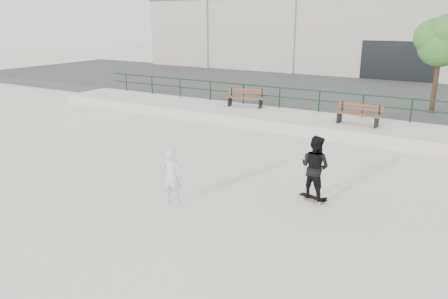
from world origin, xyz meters
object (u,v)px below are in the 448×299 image
Objects in this scene: bench_right at (359,114)px; skateboard at (313,198)px; standing_skater at (315,167)px; seated_skater at (172,176)px; tree at (442,39)px; bench_left at (246,98)px.

skateboard is (0.76, -7.33, -0.85)m from bench_right.
bench_right is 2.34× the size of skateboard.
standing_skater reaches higher than seated_skater.
bench_right is 0.43× the size of tree.
seated_skater is at bearing -100.92° from bench_right.
bench_left is 2.45× the size of skateboard.
skateboard is at bearing -160.19° from seated_skater.
bench_left reaches higher than bench_right.
seated_skater is (-3.13, -2.12, -0.19)m from standing_skater.
bench_left is 10.56m from standing_skater.
bench_left is 10.95m from seated_skater.
bench_right is 9.74m from seated_skater.
skateboard is 0.88m from standing_skater.
standing_skater is (0.76, -7.33, 0.03)m from bench_right.
standing_skater is at bearing -63.66° from bench_left.
bench_right is 1.23× the size of seated_skater.
skateboard is 3.84m from seated_skater.
seated_skater is at bearing -132.68° from skateboard.
tree is 14.74m from seated_skater.
bench_left is 0.45× the size of tree.
tree is at bearing -123.38° from seated_skater.
tree is 2.88× the size of seated_skater.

